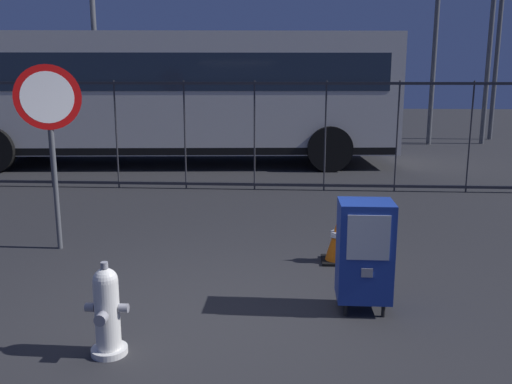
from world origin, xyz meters
The scene contains 9 objects.
ground_plane centered at (0.00, 0.00, 0.00)m, with size 60.00×60.00×0.00m, color #262628.
fire_hydrant centered at (-0.72, -0.63, 0.35)m, with size 0.33×0.32×0.75m.
newspaper_box_primary centered at (1.33, 0.31, 0.57)m, with size 0.48×0.42×1.02m.
stop_sign centered at (-2.18, 1.89, 1.60)m, with size 0.71×0.31×2.23m.
traffic_cone centered at (1.21, 1.62, 0.26)m, with size 0.36×0.36×0.53m.
fence_barrier centered at (0.00, 5.56, 1.02)m, with size 18.03×0.04×2.00m.
bus_near centered at (-2.24, 8.56, 1.71)m, with size 10.67×3.44×3.00m.
street_light_near_left centered at (7.20, 14.05, 4.20)m, with size 0.32×0.32×7.27m.
street_light_far_left centered at (6.54, 12.85, 3.75)m, with size 0.32×0.32×6.41m.
Camera 1 is at (0.65, -4.46, 2.12)m, focal length 38.64 mm.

